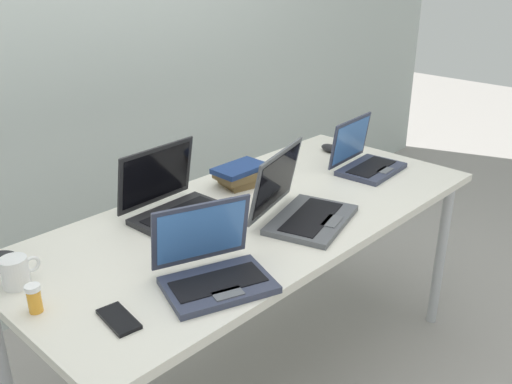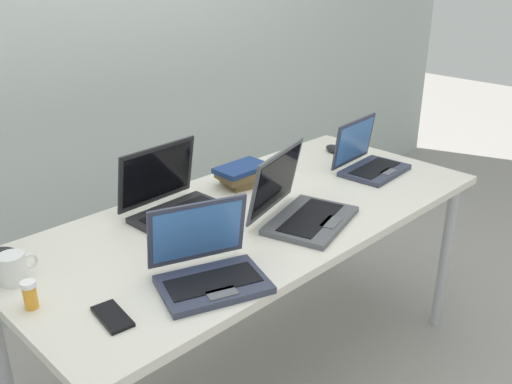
{
  "view_description": "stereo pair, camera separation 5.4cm",
  "coord_description": "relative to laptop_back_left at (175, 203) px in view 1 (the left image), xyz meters",
  "views": [
    {
      "loc": [
        -1.34,
        -1.27,
        1.62
      ],
      "look_at": [
        0.0,
        0.0,
        0.82
      ],
      "focal_mm": 39.86,
      "sensor_mm": 36.0,
      "label": 1
    },
    {
      "loc": [
        -1.3,
        -1.31,
        1.62
      ],
      "look_at": [
        0.0,
        0.0,
        0.82
      ],
      "focal_mm": 39.86,
      "sensor_mm": 36.0,
      "label": 2
    }
  ],
  "objects": [
    {
      "name": "ground_plane",
      "position": [
        0.22,
        -0.19,
        -0.79
      ],
      "size": [
        12.0,
        12.0,
        0.0
      ],
      "primitive_type": "plane",
      "color": "gray"
    },
    {
      "name": "coffee_mug",
      "position": [
        -0.59,
        -0.04,
        -0.0
      ],
      "size": [
        0.11,
        0.08,
        0.09
      ],
      "color": "white",
      "rests_on": "desk"
    },
    {
      "name": "laptop_center",
      "position": [
        0.28,
        -0.34,
        0.0
      ],
      "size": [
        0.4,
        0.36,
        0.25
      ],
      "color": "#515459",
      "rests_on": "desk"
    },
    {
      "name": "computer_mouse",
      "position": [
        0.93,
        0.02,
        -0.03
      ],
      "size": [
        0.06,
        0.1,
        0.03
      ],
      "primitive_type": "ellipsoid",
      "rotation": [
        0.0,
        0.0,
        -0.09
      ],
      "color": "black",
      "rests_on": "desk"
    },
    {
      "name": "laptop_near_mouse",
      "position": [
        0.84,
        -0.23,
        -0.0
      ],
      "size": [
        0.3,
        0.25,
        0.21
      ],
      "color": "#33384C",
      "rests_on": "desk"
    },
    {
      "name": "cell_phone",
      "position": [
        -0.49,
        -0.38,
        -0.04
      ],
      "size": [
        0.08,
        0.14,
        0.01
      ],
      "primitive_type": "cube",
      "rotation": [
        0.0,
        0.0,
        -0.13
      ],
      "color": "black",
      "rests_on": "desk"
    },
    {
      "name": "book_stack",
      "position": [
        0.36,
        0.03,
        -0.01
      ],
      "size": [
        0.21,
        0.17,
        0.08
      ],
      "color": "brown",
      "rests_on": "desk"
    },
    {
      "name": "desk",
      "position": [
        0.22,
        -0.19,
        -0.1
      ],
      "size": [
        1.8,
        0.8,
        0.74
      ],
      "color": "silver",
      "rests_on": "ground_plane"
    },
    {
      "name": "laptop_back_left",
      "position": [
        0.0,
        0.0,
        0.0
      ],
      "size": [
        0.34,
        0.28,
        0.24
      ],
      "color": "#232326",
      "rests_on": "desk"
    },
    {
      "name": "wall_back",
      "position": [
        0.21,
        0.91,
        0.51
      ],
      "size": [
        6.0,
        0.13,
        2.6
      ],
      "color": "#B2BCB7",
      "rests_on": "ground_plane"
    },
    {
      "name": "pill_bottle",
      "position": [
        -0.62,
        -0.19,
        -0.01
      ],
      "size": [
        0.04,
        0.04,
        0.08
      ],
      "color": "gold",
      "rests_on": "desk"
    },
    {
      "name": "laptop_front_right",
      "position": [
        -0.2,
        -0.42,
        -0.0
      ],
      "size": [
        0.36,
        0.34,
        0.22
      ],
      "color": "#33384C",
      "rests_on": "desk"
    }
  ]
}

